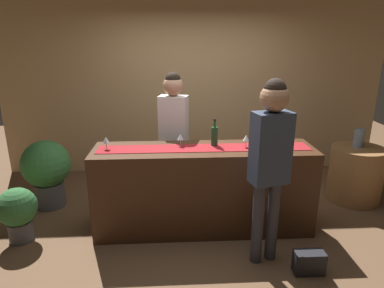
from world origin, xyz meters
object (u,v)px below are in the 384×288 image
(customer_sipping, at_px, (270,153))
(wine_glass_mid_counter, at_px, (180,137))
(vase_on_side_table, at_px, (359,138))
(potted_plant_tall, at_px, (47,169))
(round_side_table, at_px, (355,174))
(wine_bottle_clear, at_px, (271,138))
(wine_glass_far_end, at_px, (246,138))
(potted_plant_small, at_px, (18,211))
(wine_bottle_green, at_px, (214,136))
(handbag, at_px, (309,262))
(bartender, at_px, (174,126))
(wine_glass_near_customer, at_px, (106,140))

(customer_sipping, bearing_deg, wine_glass_mid_counter, 124.22)
(vase_on_side_table, xyz_separation_m, potted_plant_tall, (-4.04, 0.01, -0.35))
(wine_glass_mid_counter, height_order, round_side_table, wine_glass_mid_counter)
(round_side_table, height_order, vase_on_side_table, vase_on_side_table)
(wine_bottle_clear, distance_m, vase_on_side_table, 1.56)
(wine_glass_mid_counter, bearing_deg, wine_glass_far_end, -5.69)
(potted_plant_tall, relative_size, potted_plant_small, 1.46)
(wine_bottle_green, bearing_deg, handbag, -49.71)
(wine_bottle_clear, bearing_deg, bartender, 148.83)
(wine_glass_mid_counter, bearing_deg, handbag, -38.37)
(handbag, bearing_deg, wine_bottle_clear, 104.31)
(wine_glass_far_end, bearing_deg, vase_on_side_table, 21.07)
(round_side_table, bearing_deg, wine_glass_near_customer, -169.44)
(bartender, height_order, handbag, bartender)
(wine_glass_mid_counter, distance_m, round_side_table, 2.50)
(wine_glass_near_customer, xyz_separation_m, wine_glass_mid_counter, (0.79, 0.07, 0.00))
(bartender, relative_size, vase_on_side_table, 7.19)
(wine_bottle_green, bearing_deg, potted_plant_small, -173.65)
(wine_glass_far_end, xyz_separation_m, round_side_table, (1.64, 0.59, -0.70))
(round_side_table, distance_m, handbag, 1.88)
(wine_glass_far_end, bearing_deg, customer_sipping, -82.44)
(customer_sipping, distance_m, vase_on_side_table, 2.02)
(wine_glass_mid_counter, bearing_deg, potted_plant_tall, 161.58)
(wine_glass_mid_counter, height_order, wine_glass_far_end, same)
(wine_glass_mid_counter, distance_m, customer_sipping, 1.06)
(wine_bottle_clear, distance_m, customer_sipping, 0.61)
(wine_bottle_green, distance_m, wine_glass_mid_counter, 0.37)
(wine_glass_far_end, relative_size, bartender, 0.08)
(wine_glass_mid_counter, distance_m, handbag, 1.77)
(vase_on_side_table, bearing_deg, potted_plant_small, -169.15)
(wine_bottle_green, relative_size, potted_plant_small, 0.50)
(wine_bottle_clear, relative_size, wine_glass_mid_counter, 2.10)
(wine_glass_mid_counter, xyz_separation_m, bartender, (-0.07, 0.51, -0.00))
(round_side_table, bearing_deg, bartender, -179.70)
(wine_glass_near_customer, height_order, wine_glass_far_end, same)
(wine_glass_far_end, bearing_deg, wine_glass_mid_counter, 174.31)
(wine_bottle_clear, xyz_separation_m, vase_on_side_table, (1.38, 0.68, -0.22))
(vase_on_side_table, bearing_deg, customer_sipping, -140.86)
(round_side_table, bearing_deg, vase_on_side_table, 94.89)
(wine_bottle_green, height_order, wine_glass_mid_counter, wine_bottle_green)
(round_side_table, height_order, potted_plant_small, round_side_table)
(wine_glass_near_customer, bearing_deg, round_side_table, 10.56)
(wine_glass_near_customer, xyz_separation_m, vase_on_side_table, (3.13, 0.63, -0.21))
(wine_glass_near_customer, bearing_deg, wine_bottle_green, 3.84)
(handbag, bearing_deg, vase_on_side_table, 51.62)
(wine_bottle_clear, relative_size, potted_plant_small, 0.50)
(wine_glass_near_customer, xyz_separation_m, potted_plant_small, (-0.95, -0.16, -0.72))
(wine_glass_far_end, relative_size, vase_on_side_table, 0.60)
(wine_glass_far_end, height_order, round_side_table, wine_glass_far_end)
(wine_bottle_clear, bearing_deg, vase_on_side_table, 26.22)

